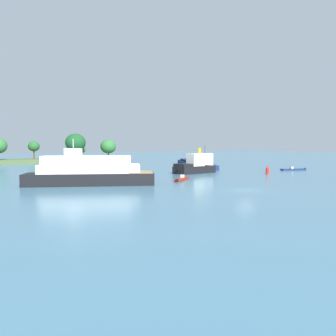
{
  "coord_description": "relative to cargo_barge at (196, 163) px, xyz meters",
  "views": [
    {
      "loc": [
        -34.45,
        -32.43,
        6.2
      ],
      "look_at": [
        5.59,
        26.7,
        1.2
      ],
      "focal_mm": 37.43,
      "sensor_mm": 36.0,
      "label": 1
    }
  ],
  "objects": [
    {
      "name": "tugboat",
      "position": [
        -13.26,
        -16.03,
        0.47
      ],
      "size": [
        9.61,
        4.56,
        5.3
      ],
      "color": "black",
      "rests_on": "ground"
    },
    {
      "name": "white_riverboat",
      "position": [
        -39.17,
        -23.55,
        1.0
      ],
      "size": [
        19.03,
        12.81,
        6.89
      ],
      "color": "black",
      "rests_on": "ground"
    },
    {
      "name": "cargo_barge",
      "position": [
        0.0,
        0.0,
        0.0
      ],
      "size": [
        19.83,
        29.67,
        5.74
      ],
      "color": "navy",
      "rests_on": "ground"
    },
    {
      "name": "small_motorboat",
      "position": [
        -24.02,
        -26.3,
        -0.67
      ],
      "size": [
        4.98,
        4.32,
        0.95
      ],
      "color": "maroon",
      "rests_on": "ground"
    },
    {
      "name": "channel_buoy_red",
      "position": [
        -1.97,
        -25.9,
        -0.1
      ],
      "size": [
        0.7,
        0.7,
        1.9
      ],
      "color": "red",
      "rests_on": "ground"
    },
    {
      "name": "ground_plane",
      "position": [
        -24.27,
        -40.99,
        -0.92
      ],
      "size": [
        400.0,
        400.0,
        0.0
      ],
      "primitive_type": "plane",
      "color": "teal"
    },
    {
      "name": "fishing_skiff",
      "position": [
        10.47,
        -22.94,
        -0.7
      ],
      "size": [
        5.88,
        3.59,
        0.88
      ],
      "color": "navy",
      "rests_on": "ground"
    },
    {
      "name": "treeline_island",
      "position": [
        -28.31,
        44.35,
        2.56
      ],
      "size": [
        55.74,
        10.54,
        9.6
      ],
      "color": "#4C6038",
      "rests_on": "ground"
    }
  ]
}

